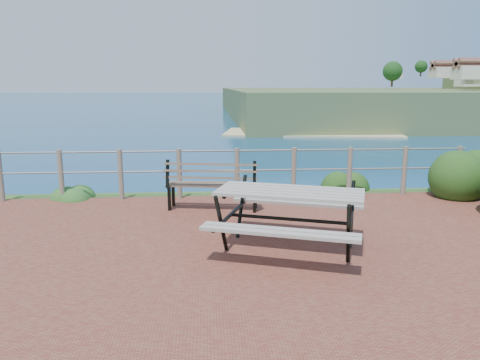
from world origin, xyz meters
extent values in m
cube|color=brown|center=(0.00, 0.00, 0.00)|extent=(10.00, 7.00, 0.12)
plane|color=navy|center=(0.00, 200.00, 0.00)|extent=(1200.00, 1200.00, 0.00)
cylinder|color=#6B5B4C|center=(-4.60, 3.35, 0.52)|extent=(0.10, 0.10, 1.00)
cylinder|color=#6B5B4C|center=(-3.45, 3.35, 0.52)|extent=(0.10, 0.10, 1.00)
cylinder|color=#6B5B4C|center=(-2.30, 3.35, 0.52)|extent=(0.10, 0.10, 1.00)
cylinder|color=#6B5B4C|center=(-1.15, 3.35, 0.52)|extent=(0.10, 0.10, 1.00)
cylinder|color=#6B5B4C|center=(0.00, 3.35, 0.52)|extent=(0.10, 0.10, 1.00)
cylinder|color=#6B5B4C|center=(1.15, 3.35, 0.52)|extent=(0.10, 0.10, 1.00)
cylinder|color=#6B5B4C|center=(2.30, 3.35, 0.52)|extent=(0.10, 0.10, 1.00)
cylinder|color=#6B5B4C|center=(3.45, 3.35, 0.52)|extent=(0.10, 0.10, 1.00)
cylinder|color=#6B5B4C|center=(4.60, 3.35, 0.52)|extent=(0.10, 0.10, 1.00)
cylinder|color=slate|center=(0.00, 3.35, 0.97)|extent=(9.40, 0.04, 0.04)
cylinder|color=slate|center=(0.00, 3.35, 0.57)|extent=(9.40, 0.04, 0.04)
cube|color=gray|center=(0.52, 0.28, 0.83)|extent=(2.12, 1.42, 0.04)
cube|color=gray|center=(0.52, 0.28, 0.50)|extent=(1.95, 0.92, 0.04)
cube|color=gray|center=(0.52, 0.28, 0.50)|extent=(1.95, 0.92, 0.04)
cylinder|color=black|center=(0.52, 0.28, 0.45)|extent=(1.61, 0.61, 0.05)
cube|color=brown|center=(-0.50, 2.47, 0.48)|extent=(1.71, 0.68, 0.04)
cube|color=brown|center=(-0.50, 2.47, 0.77)|extent=(1.67, 0.39, 0.38)
cube|color=black|center=(-0.50, 2.47, 0.25)|extent=(0.06, 0.07, 0.46)
cube|color=black|center=(-0.50, 2.47, 0.25)|extent=(0.06, 0.07, 0.46)
cube|color=black|center=(-0.50, 2.47, 0.25)|extent=(0.06, 0.07, 0.46)
cube|color=black|center=(-0.50, 2.47, 0.25)|extent=(0.06, 0.07, 0.46)
ellipsoid|color=#1D3A12|center=(4.73, 3.23, 0.00)|extent=(1.13, 1.13, 1.62)
ellipsoid|color=#2B5821|center=(-3.38, 3.59, 0.00)|extent=(0.69, 0.69, 0.40)
ellipsoid|color=#1D3A12|center=(2.53, 4.25, 0.00)|extent=(0.88, 0.88, 0.67)
camera|label=1|loc=(-0.59, -5.84, 2.27)|focal=35.00mm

